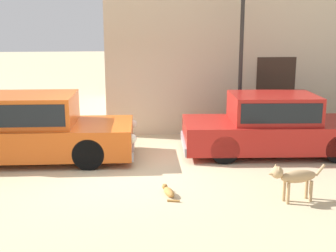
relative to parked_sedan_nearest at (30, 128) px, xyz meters
The scene contains 6 objects.
ground_plane 2.40m from the parked_sedan_nearest, 27.86° to the right, with size 80.00×80.00×0.00m, color #CCB78E.
parked_sedan_nearest is the anchor object (origin of this frame).
parked_sedan_second 5.58m from the parked_sedan_nearest, ahead, with size 4.45×2.03×1.41m.
stray_dog_spotted 5.79m from the parked_sedan_nearest, 31.27° to the right, with size 1.08×0.31×0.70m.
stray_cat 3.84m from the parked_sedan_nearest, 41.02° to the right, with size 0.27×0.61×0.15m.
street_lamp 5.52m from the parked_sedan_nearest, 13.03° to the left, with size 0.22×0.22×3.91m.
Camera 1 is at (0.03, -8.89, 3.03)m, focal length 47.69 mm.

